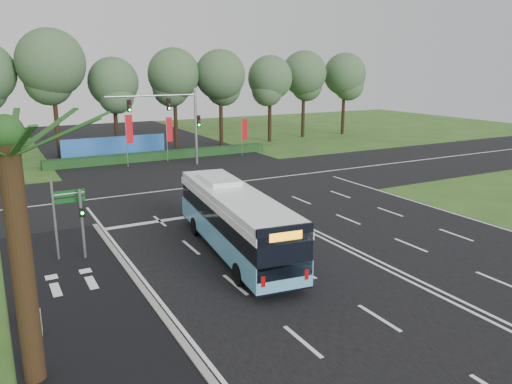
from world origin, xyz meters
The scene contains 17 objects.
ground centered at (0.00, 0.00, 0.00)m, with size 120.00×120.00×0.00m, color #2C521B.
road_main centered at (0.00, 0.00, 0.02)m, with size 20.00×120.00×0.04m, color black.
road_cross centered at (0.00, 12.00, 0.03)m, with size 120.00×14.00×0.05m, color black.
bike_path centered at (-12.50, -3.00, 0.03)m, with size 5.00×18.00×0.06m, color black.
kerb_strip centered at (-10.10, -3.00, 0.06)m, with size 0.25×18.00×0.12m, color gray.
city_bus centered at (-4.93, -1.62, 1.66)m, with size 3.72×11.68×3.30m.
pedestrian_signal centered at (-11.49, 1.04, 1.84)m, with size 0.29×0.41×3.37m.
street_sign centered at (-12.29, 1.49, 2.42)m, with size 1.49×0.12×3.81m.
utility_cabinet centered at (-14.31, -5.38, 0.44)m, with size 0.53×0.44×0.89m, color #B2AA8F.
banner_flag_left centered at (-3.73, 22.33, 3.11)m, with size 0.70×0.19×4.78m.
banner_flag_mid centered at (0.27, 23.08, 2.82)m, with size 0.63×0.13×4.31m.
banner_flag_right centered at (7.85, 22.25, 2.55)m, with size 0.53×0.28×3.87m.
palm_tree centered at (-14.50, -8.00, 6.44)m, with size 3.20×3.20×7.65m.
traffic_light_gantry centered at (0.21, 20.50, 4.66)m, with size 8.41×0.28×7.00m.
hedge centered at (0.00, 24.50, 0.40)m, with size 22.00×1.20×0.80m, color #153A17.
blue_hoarding centered at (-4.00, 27.00, 1.10)m, with size 10.00×0.30×2.20m, color #1F55A9.
eucalyptus_row centered at (0.48, 30.94, 8.34)m, with size 55.14×9.38×12.87m.
Camera 1 is at (-14.96, -22.17, 8.79)m, focal length 35.00 mm.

